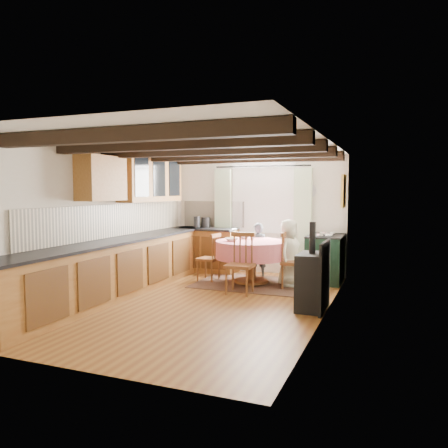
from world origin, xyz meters
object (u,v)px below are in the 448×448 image
at_px(dining_table, 251,262).
at_px(child_far, 258,250).
at_px(cup, 252,237).
at_px(cast_iron_stove, 312,266).
at_px(chair_right, 294,260).
at_px(chair_near, 240,263).
at_px(aga_range, 326,258).
at_px(child_right, 289,253).
at_px(chair_left, 208,257).

bearing_deg(dining_table, child_far, 97.39).
bearing_deg(cup, cast_iron_stove, -48.80).
relative_size(chair_right, cast_iron_stove, 0.78).
height_order(chair_near, aga_range, chair_near).
xyz_separation_m(aga_range, cast_iron_stove, (0.11, -2.04, 0.18)).
bearing_deg(aga_range, child_far, -179.68).
relative_size(cast_iron_stove, cup, 12.35).
bearing_deg(dining_table, chair_near, -85.68).
relative_size(dining_table, aga_range, 1.34).
bearing_deg(cast_iron_stove, child_far, 125.26).
bearing_deg(chair_right, cast_iron_stove, -156.81).
bearing_deg(chair_near, dining_table, 93.32).
relative_size(child_far, child_right, 0.89).
bearing_deg(dining_table, chair_left, -177.17).
height_order(chair_right, cast_iron_stove, cast_iron_stove).
bearing_deg(cup, chair_near, -82.78).
bearing_deg(aga_range, chair_left, -160.79).
xyz_separation_m(chair_near, chair_left, (-0.90, 0.78, -0.06)).
bearing_deg(child_right, chair_left, 102.58).
relative_size(dining_table, chair_left, 1.45).
bearing_deg(chair_right, aga_range, -29.23).
distance_m(chair_near, cast_iron_stove, 1.40).
height_order(cast_iron_stove, child_right, cast_iron_stove).
distance_m(child_far, cup, 0.50).
relative_size(child_far, cup, 10.45).
bearing_deg(cup, aga_range, 17.32).
relative_size(chair_near, chair_right, 1.03).
distance_m(dining_table, cast_iron_stove, 1.92).
xyz_separation_m(dining_table, chair_near, (0.06, -0.82, 0.11)).
bearing_deg(child_right, cup, 83.13).
height_order(aga_range, child_far, child_far).
height_order(dining_table, cast_iron_stove, cast_iron_stove).
xyz_separation_m(chair_near, cup, (-0.14, 1.10, 0.33)).
bearing_deg(chair_left, aga_range, 113.08).
bearing_deg(aga_range, child_right, -132.11).
distance_m(chair_left, cast_iron_stove, 2.56).
height_order(cast_iron_stove, child_far, cast_iron_stove).
distance_m(chair_near, aga_range, 1.91).
bearing_deg(aga_range, cup, -162.68).
relative_size(chair_near, cast_iron_stove, 0.80).
distance_m(aga_range, child_right, 0.85).
bearing_deg(chair_right, child_right, 40.59).
relative_size(dining_table, chair_near, 1.29).
bearing_deg(child_far, child_right, 122.17).
bearing_deg(chair_right, child_far, 49.65).
height_order(chair_left, cup, chair_left).
distance_m(dining_table, child_right, 0.71).
distance_m(aga_range, cup, 1.43).
bearing_deg(child_far, chair_left, 24.30).
height_order(aga_range, cast_iron_stove, cast_iron_stove).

